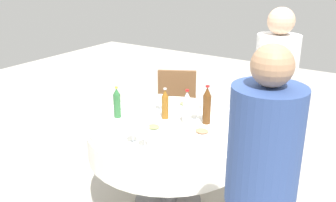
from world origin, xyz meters
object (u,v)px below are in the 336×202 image
plate_south (134,107)px  wine_glass_west (160,100)px  plate_left (153,128)px  bottle_clear_rear (187,108)px  wine_glass_east (144,132)px  bottle_amber_front (165,104)px  person_mid (259,199)px  chair_west (177,99)px  plate_right (186,105)px  dining_table (168,140)px  wine_glass_far (197,108)px  person_front (273,102)px  bottle_brown_outer (207,106)px  wine_glass_outer (133,129)px  plate_north (202,133)px  bottle_green_mid (117,103)px

plate_south → wine_glass_west: bearing=-153.9°
plate_south → plate_left: size_ratio=1.08×
bottle_clear_rear → wine_glass_east: (0.04, 0.49, -0.02)m
bottle_amber_front → person_mid: person_mid is taller
chair_west → plate_right: bearing=-81.2°
plate_left → wine_glass_east: bearing=113.3°
dining_table → person_mid: 1.27m
bottle_clear_rear → wine_glass_far: bottle_clear_rear is taller
wine_glass_west → person_front: person_front is taller
wine_glass_far → bottle_brown_outer: bearing=168.6°
wine_glass_west → plate_south: 0.24m
wine_glass_far → wine_glass_west: bearing=-3.8°
bottle_clear_rear → wine_glass_west: 0.38m
wine_glass_outer → wine_glass_far: 0.62m
bottle_amber_front → wine_glass_outer: bearing=96.7°
bottle_brown_outer → wine_glass_east: (0.16, 0.59, -0.03)m
wine_glass_east → plate_south: wine_glass_east is taller
wine_glass_west → plate_right: 0.24m
wine_glass_far → person_front: size_ratio=0.09×
bottle_amber_front → wine_glass_outer: size_ratio=1.70×
bottle_amber_front → wine_glass_far: 0.25m
chair_west → bottle_brown_outer: bearing=-75.3°
bottle_brown_outer → wine_glass_outer: bottle_brown_outer is taller
plate_right → dining_table: bearing=100.0°
plate_south → wine_glass_east: bearing=133.7°
wine_glass_outer → plate_north: (-0.34, -0.38, -0.09)m
bottle_clear_rear → plate_south: bottle_clear_rear is taller
plate_south → plate_north: size_ratio=1.03×
dining_table → plate_north: size_ratio=5.84×
plate_right → person_mid: person_mid is taller
bottle_brown_outer → plate_right: size_ratio=1.38×
bottle_brown_outer → plate_left: (0.27, 0.33, -0.13)m
bottle_amber_front → wine_glass_west: (0.14, -0.14, -0.03)m
wine_glass_east → chair_west: 1.63m
person_front → plate_left: bearing=-83.9°
bottle_clear_rear → wine_glass_far: bearing=-99.9°
wine_glass_far → plate_left: (0.17, 0.35, -0.09)m
plate_south → plate_right: bearing=-140.9°
bottle_green_mid → chair_west: size_ratio=0.30×
bottle_brown_outer → wine_glass_outer: bearing=65.2°
wine_glass_outer → chair_west: 1.57m
wine_glass_far → wine_glass_outer: bearing=74.2°
dining_table → person_mid: size_ratio=0.79×
bottle_green_mid → wine_glass_far: bearing=-151.5°
dining_table → plate_north: (-0.33, 0.04, 0.16)m
plate_left → person_mid: person_mid is taller
wine_glass_far → plate_left: bearing=63.6°
bottle_brown_outer → person_mid: size_ratio=0.19×
dining_table → wine_glass_west: (0.21, -0.20, 0.24)m
bottle_green_mid → wine_glass_outer: (-0.39, 0.29, -0.02)m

